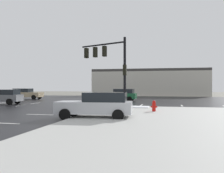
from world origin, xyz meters
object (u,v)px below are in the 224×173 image
at_px(traffic_signal_mast, 110,60).
at_px(sedan_grey, 2,96).
at_px(sedan_tan, 26,93).
at_px(fire_hydrant, 154,106).
at_px(sedan_green, 120,95).
at_px(sedan_silver, 97,105).

height_order(traffic_signal_mast, sedan_grey, traffic_signal_mast).
xyz_separation_m(traffic_signal_mast, sedan_grey, (-12.36, 1.97, -3.42)).
bearing_deg(sedan_tan, fire_hydrant, -39.75).
height_order(sedan_grey, sedan_green, same).
distance_m(sedan_grey, sedan_silver, 16.09).
height_order(traffic_signal_mast, fire_hydrant, traffic_signal_mast).
distance_m(traffic_signal_mast, sedan_green, 10.51).
xyz_separation_m(fire_hydrant, sedan_silver, (-3.19, -3.86, 0.32)).
height_order(sedan_green, sedan_tan, same).
xyz_separation_m(fire_hydrant, sedan_tan, (-19.56, 15.31, 0.32)).
relative_size(traffic_signal_mast, sedan_silver, 1.29).
bearing_deg(sedan_green, sedan_silver, 97.06).
bearing_deg(sedan_tan, sedan_grey, -74.15).
bearing_deg(sedan_green, sedan_grey, 35.95).
xyz_separation_m(sedan_grey, sedan_tan, (-3.16, 9.99, 0.00)).
bearing_deg(sedan_tan, sedan_green, -9.68).
relative_size(sedan_silver, sedan_tan, 1.01).
bearing_deg(fire_hydrant, sedan_grey, 162.01).
relative_size(sedan_silver, sedan_green, 1.02).
xyz_separation_m(traffic_signal_mast, sedan_silver, (0.85, -7.21, -3.42)).
bearing_deg(sedan_silver, sedan_grey, -39.42).
height_order(fire_hydrant, sedan_silver, sedan_silver).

